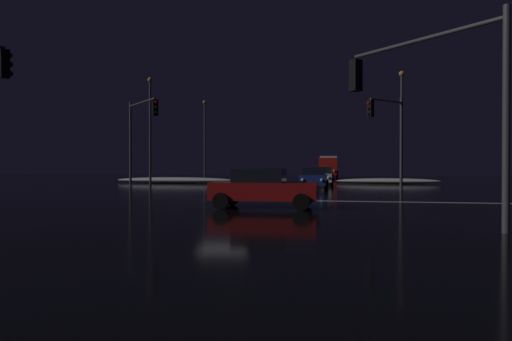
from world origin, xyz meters
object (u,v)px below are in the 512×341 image
Objects in this scene: streetlamp_left_far at (205,134)px; streetlamp_right_near at (402,120)px; traffic_signal_ne at (388,127)px; streetlamp_left_near at (150,123)px; sedan_white at (322,176)px; box_truck at (329,166)px; sedan_gray at (323,175)px; sedan_red_crossing at (263,188)px; sedan_green at (325,173)px; sedan_blue at (314,178)px; sedan_silver at (322,174)px; traffic_signal_se at (427,86)px; traffic_signal_nw at (140,126)px.

streetlamp_right_near is (20.75, -16.00, -0.27)m from streetlamp_left_far.
traffic_signal_ne is 0.67× the size of streetlamp_left_near.
sedan_white is 0.52× the size of box_truck.
sedan_gray is 17.58m from streetlamp_left_near.
streetlamp_left_far is (-13.01, 34.87, 4.69)m from sedan_red_crossing.
traffic_signal_ne is at bearing 64.35° from sedan_red_crossing.
box_truck is at bearing 88.08° from sedan_green.
sedan_blue is 1.00× the size of sedan_gray.
sedan_green is at bearing 88.17° from sedan_silver.
traffic_signal_se is (3.97, -25.81, 3.15)m from sedan_white.
sedan_blue is at bearing -90.53° from box_truck.
traffic_signal_ne is 17.01m from traffic_signal_nw.
streetlamp_left_far is (-14.24, -5.66, 4.69)m from sedan_green.
streetlamp_left_far is 16.00m from streetlamp_left_near.
streetlamp_left_near is at bearing -123.32° from sedan_green.
sedan_white is 1.00× the size of sedan_green.
traffic_signal_nw is 0.69× the size of streetlamp_left_near.
streetlamp_left_far is 26.20m from streetlamp_right_near.
streetlamp_right_near is at bearing -54.81° from sedan_gray.
traffic_signal_ne is (5.11, -21.00, 3.42)m from sedan_silver.
traffic_signal_se reaches higher than sedan_blue.
streetlamp_left_near reaches higher than sedan_blue.
streetlamp_left_far reaches higher than sedan_blue.
sedan_red_crossing is at bearing -69.54° from streetlamp_left_far.
traffic_signal_se is at bearing -45.00° from traffic_signal_nw.
sedan_silver and sedan_red_crossing have the same top height.
traffic_signal_nw reaches higher than sedan_blue.
streetlamp_left_far reaches higher than traffic_signal_ne.
sedan_blue is at bearing -92.82° from sedan_white.
sedan_green is 7.30m from box_truck.
sedan_green is 26.31m from streetlamp_left_near.
sedan_green is 0.77× the size of traffic_signal_se.
traffic_signal_nw is (-17.00, -0.51, 0.25)m from traffic_signal_ne.
traffic_signal_nw is (-12.11, -28.29, 3.67)m from sedan_green.
sedan_white is at bearing 86.10° from sedan_red_crossing.
sedan_white is at bearing 117.38° from traffic_signal_ne.
sedan_blue is at bearing -90.99° from sedan_gray.
streetlamp_left_near is at bearing 162.27° from traffic_signal_ne.
sedan_red_crossing is 0.45× the size of streetlamp_left_far.
traffic_signal_ne is at bearing -80.00° from sedan_green.
streetlamp_right_near is at bearing -77.76° from box_truck.
streetlamp_left_far is (-18.46, 38.96, 1.54)m from traffic_signal_se.
streetlamp_left_near is (0.00, -16.00, -0.15)m from streetlamp_left_far.
sedan_red_crossing is (-1.17, -15.37, 0.00)m from sedan_blue.
sedan_green is at bearing 89.86° from sedan_blue.
sedan_silver is (-0.37, 5.87, 0.00)m from sedan_gray.
streetlamp_left_far is at bearing 130.86° from traffic_signal_ne.
streetlamp_left_far is at bearing 115.35° from traffic_signal_se.
sedan_green is (-0.25, 18.81, 0.00)m from sedan_white.
streetlamp_right_near reaches higher than sedan_silver.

